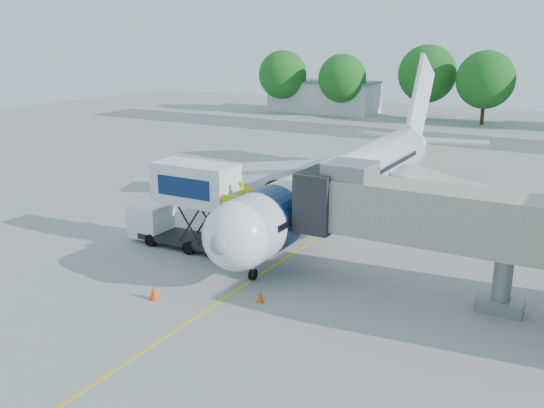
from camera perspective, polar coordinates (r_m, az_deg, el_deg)
The scene contains 14 objects.
ground at distance 41.46m, azimuth 5.05°, elevation -2.67°, with size 160.00×160.00×0.00m, color #9A9A98.
guidance_line at distance 41.46m, azimuth 5.05°, elevation -2.66°, with size 0.15×70.00×0.01m, color yellow.
taxiway_strip at distance 80.60m, azimuth 17.70°, elevation 5.69°, with size 120.00×10.00×0.01m, color #59595B.
aircraft at distance 44.31m, azimuth 7.37°, elevation 2.43°, with size 34.17×37.73×11.35m.
jet_bridge at distance 31.25m, azimuth 13.21°, elevation -0.87°, with size 13.90×3.20×6.60m.
catering_hiloader at distance 37.99m, azimuth -7.96°, elevation -0.13°, with size 8.50×2.44×5.50m.
ground_tug at distance 26.37m, azimuth -4.83°, elevation -12.30°, with size 3.63×2.71×1.30m.
safety_cone_a at distance 30.81m, azimuth -1.08°, elevation -8.73°, with size 0.38×0.38×0.61m.
safety_cone_b at distance 31.66m, azimuth -11.03°, elevation -8.18°, with size 0.49×0.49×0.78m.
outbuilding_left at distance 106.07m, azimuth 4.90°, elevation 10.08°, with size 18.40×8.40×5.30m.
tree_a at distance 105.19m, azimuth 1.01°, elevation 12.07°, with size 8.14×8.14×10.37m.
tree_b at distance 100.75m, azimuth 6.62°, elevation 11.66°, with size 7.81×7.81×9.95m.
tree_c at distance 99.70m, azimuth 14.39°, elevation 11.78°, with size 9.00×9.00×11.48m.
tree_d at distance 95.27m, azimuth 19.46°, elevation 10.97°, with size 8.46×8.46×10.79m.
Camera 1 is at (16.18, -35.87, 13.07)m, focal length 40.00 mm.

